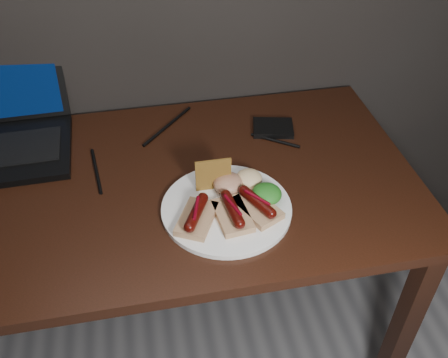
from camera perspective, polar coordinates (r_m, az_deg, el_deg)
name	(u,v)px	position (r m, az deg, el deg)	size (l,w,h in m)	color
desk	(140,211)	(1.30, -9.63, -3.67)	(1.40, 0.70, 0.75)	black
laptop	(1,126)	(1.46, -24.10, 5.51)	(0.35, 0.37, 0.25)	black
hard_drive	(273,128)	(1.41, 5.62, 5.83)	(0.11, 0.08, 0.02)	black
desk_cables	(109,155)	(1.35, -13.03, 2.68)	(1.02, 0.34, 0.01)	black
plate	(226,208)	(1.16, 0.28, -3.36)	(0.30, 0.30, 0.01)	white
bread_sausage_left	(197,216)	(1.11, -3.16, -4.22)	(0.11, 0.13, 0.04)	tan
bread_sausage_center	(233,213)	(1.11, 0.98, -3.87)	(0.08, 0.12, 0.04)	tan
bread_sausage_right	(257,205)	(1.13, 3.78, -3.03)	(0.11, 0.13, 0.04)	tan
crispbread	(213,175)	(1.17, -1.23, 0.50)	(0.09, 0.01, 0.09)	#A3792C
salad_greens	(267,194)	(1.16, 4.91, -1.70)	(0.07, 0.07, 0.04)	#125D18
salsa_mound	(228,183)	(1.18, 0.49, -0.48)	(0.07, 0.07, 0.04)	maroon
coleslaw_mound	(249,178)	(1.20, 2.86, 0.09)	(0.06, 0.06, 0.04)	beige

